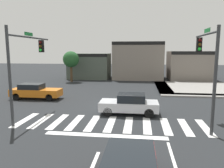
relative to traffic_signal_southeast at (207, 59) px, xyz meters
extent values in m
plane|color=#232628|center=(-5.80, 4.11, -4.13)|extent=(120.00, 120.00, 0.00)
cube|color=silver|center=(-11.60, -0.39, -4.13)|extent=(0.49, 3.15, 0.01)
cube|color=silver|center=(-10.44, -0.39, -4.13)|extent=(0.49, 3.15, 0.01)
cube|color=silver|center=(-9.28, -0.39, -4.13)|extent=(0.49, 3.15, 0.01)
cube|color=silver|center=(-8.12, -0.39, -4.13)|extent=(0.49, 3.15, 0.01)
cube|color=silver|center=(-6.96, -0.39, -4.13)|extent=(0.49, 3.15, 0.01)
cube|color=silver|center=(-5.80, -0.39, -4.13)|extent=(0.49, 3.15, 0.01)
cube|color=silver|center=(-4.64, -0.39, -4.13)|extent=(0.49, 3.15, 0.01)
cube|color=silver|center=(-3.48, -0.39, -4.13)|extent=(0.49, 3.15, 0.01)
cube|color=silver|center=(-2.31, -0.39, -4.13)|extent=(0.49, 3.15, 0.01)
cube|color=silver|center=(-1.15, -0.39, -4.13)|extent=(0.49, 3.15, 0.01)
cube|color=silver|center=(0.01, -0.39, -4.13)|extent=(0.49, 3.15, 0.01)
cube|color=white|center=(-5.80, -2.39, -4.13)|extent=(6.80, 0.50, 0.01)
cube|color=white|center=(-5.80, -5.39, -4.13)|extent=(0.16, 2.00, 0.01)
cylinder|color=yellow|center=(-4.09, -4.73, -4.13)|extent=(0.92, 0.92, 0.01)
cylinder|color=white|center=(-4.30, -4.73, -4.12)|extent=(0.15, 0.15, 0.00)
cylinder|color=white|center=(-3.88, -4.73, -4.12)|extent=(0.15, 0.15, 0.00)
cube|color=white|center=(-4.09, -4.73, -4.12)|extent=(0.41, 0.04, 0.00)
cube|color=gray|center=(3.20, 9.31, -4.06)|extent=(10.00, 1.60, 0.15)
cube|color=gray|center=(-1.00, 14.11, -4.06)|extent=(1.60, 10.00, 0.15)
cube|color=gray|center=(3.20, 14.11, -4.06)|extent=(10.00, 10.00, 0.15)
cube|color=#4C564C|center=(-12.47, 22.71, -2.02)|extent=(6.65, 5.20, 4.22)
cube|color=black|center=(-12.47, 20.31, -0.16)|extent=(6.65, 0.50, 0.50)
cube|color=gray|center=(-4.33, 23.52, -1.09)|extent=(8.06, 6.82, 6.08)
cube|color=black|center=(-4.33, 20.31, 1.70)|extent=(8.06, 0.50, 0.50)
cube|color=gray|center=(4.04, 23.43, -1.83)|extent=(6.64, 6.63, 4.60)
cube|color=black|center=(4.04, 20.31, 0.22)|extent=(6.64, 0.50, 0.50)
cylinder|color=#383A3D|center=(0.00, -1.57, -1.16)|extent=(0.18, 0.18, 5.93)
cylinder|color=#383A3D|center=(0.00, 0.62, 1.48)|extent=(0.12, 4.37, 0.12)
cube|color=black|center=(0.00, 2.05, 0.91)|extent=(0.32, 0.32, 0.95)
sphere|color=#470A0A|center=(0.00, 1.88, 1.20)|extent=(0.22, 0.22, 0.22)
sphere|color=#4C330C|center=(0.00, 1.88, 0.91)|extent=(0.22, 0.22, 0.22)
sphere|color=#1ED833|center=(0.00, 1.88, 0.61)|extent=(0.22, 0.22, 0.22)
cube|color=#197233|center=(0.00, 0.40, 1.70)|extent=(0.03, 1.10, 0.24)
cylinder|color=#383A3D|center=(-11.74, -1.56, -1.08)|extent=(0.18, 0.18, 6.10)
cylinder|color=#383A3D|center=(-11.74, 1.29, 1.43)|extent=(0.12, 5.71, 0.12)
cube|color=black|center=(-11.74, 2.91, 0.85)|extent=(0.32, 0.32, 0.95)
sphere|color=#470A0A|center=(-11.74, 2.74, 1.15)|extent=(0.22, 0.22, 0.22)
sphere|color=#4C330C|center=(-11.74, 2.74, 0.85)|extent=(0.22, 0.22, 0.22)
sphere|color=#1ED833|center=(-11.74, 2.74, 0.56)|extent=(0.22, 0.22, 0.22)
cube|color=#197233|center=(-11.74, 1.01, 1.65)|extent=(0.03, 1.10, 0.24)
cube|color=black|center=(-4.25, -7.48, -2.85)|extent=(1.53, 2.21, 0.58)
cylinder|color=black|center=(-5.01, -5.93, -3.81)|extent=(0.22, 0.65, 0.65)
cylinder|color=black|center=(-3.49, -5.93, -3.81)|extent=(0.22, 0.65, 0.65)
cube|color=#B7BABF|center=(-4.74, 1.93, -3.51)|extent=(4.25, 1.78, 0.65)
cube|color=black|center=(-4.56, 1.93, -2.90)|extent=(1.96, 1.57, 0.56)
cylinder|color=black|center=(-6.19, 1.15, -3.80)|extent=(0.67, 0.22, 0.67)
cylinder|color=black|center=(-6.19, 2.71, -3.80)|extent=(0.67, 0.22, 0.67)
cylinder|color=black|center=(-3.30, 1.15, -3.80)|extent=(0.67, 0.22, 0.67)
cylinder|color=black|center=(-3.30, 2.71, -3.80)|extent=(0.67, 0.22, 0.67)
cube|color=orange|center=(-13.92, 5.95, -3.49)|extent=(4.79, 1.70, 0.69)
cube|color=black|center=(-14.36, 5.95, -2.90)|extent=(2.15, 1.50, 0.49)
cylinder|color=black|center=(-12.29, 6.69, -3.80)|extent=(0.66, 0.22, 0.66)
cylinder|color=black|center=(-12.29, 5.20, -3.80)|extent=(0.66, 0.22, 0.66)
cylinder|color=black|center=(-15.55, 6.69, -3.80)|extent=(0.66, 0.22, 0.66)
cylinder|color=black|center=(-15.55, 5.20, -3.80)|extent=(0.66, 0.22, 0.66)
cylinder|color=#4C3823|center=(-14.30, 18.11, -2.73)|extent=(0.36, 0.36, 2.80)
sphere|color=#235628|center=(-14.30, 18.11, -0.73)|extent=(2.41, 2.41, 2.41)
camera|label=1|loc=(-3.99, -13.61, 0.45)|focal=34.78mm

